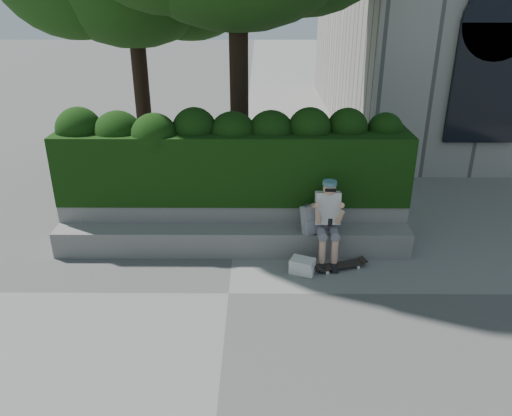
{
  "coord_description": "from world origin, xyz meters",
  "views": [
    {
      "loc": [
        0.45,
        -6.27,
        4.16
      ],
      "look_at": [
        0.4,
        1.0,
        0.95
      ],
      "focal_mm": 35.0,
      "sensor_mm": 36.0,
      "label": 1
    }
  ],
  "objects_px": {
    "backpack_plaid": "(312,219)",
    "person": "(328,218)",
    "backpack_ground": "(302,266)",
    "skateboard": "(341,265)"
  },
  "relations": [
    {
      "from": "person",
      "to": "backpack_plaid",
      "type": "relative_size",
      "value": 2.96
    },
    {
      "from": "backpack_ground",
      "to": "skateboard",
      "type": "bearing_deg",
      "value": 33.84
    },
    {
      "from": "skateboard",
      "to": "backpack_ground",
      "type": "height_order",
      "value": "backpack_ground"
    },
    {
      "from": "person",
      "to": "backpack_plaid",
      "type": "bearing_deg",
      "value": 161.79
    },
    {
      "from": "skateboard",
      "to": "person",
      "type": "bearing_deg",
      "value": 103.48
    },
    {
      "from": "backpack_plaid",
      "to": "backpack_ground",
      "type": "distance_m",
      "value": 0.8
    },
    {
      "from": "backpack_plaid",
      "to": "person",
      "type": "bearing_deg",
      "value": -47.75
    },
    {
      "from": "skateboard",
      "to": "backpack_ground",
      "type": "distance_m",
      "value": 0.65
    },
    {
      "from": "backpack_plaid",
      "to": "backpack_ground",
      "type": "bearing_deg",
      "value": -137.51
    },
    {
      "from": "person",
      "to": "backpack_plaid",
      "type": "distance_m",
      "value": 0.27
    }
  ]
}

